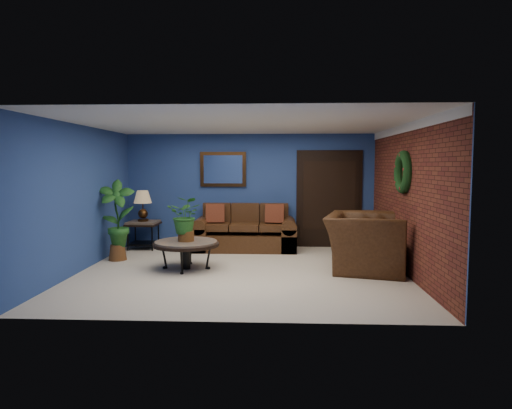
{
  "coord_description": "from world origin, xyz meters",
  "views": [
    {
      "loc": [
        0.6,
        -7.63,
        1.82
      ],
      "look_at": [
        0.22,
        0.55,
        1.11
      ],
      "focal_mm": 32.0,
      "sensor_mm": 36.0,
      "label": 1
    }
  ],
  "objects_px": {
    "end_table": "(143,228)",
    "side_chair": "(257,227)",
    "table_lamp": "(143,202)",
    "armchair": "(366,242)",
    "coffee_table": "(186,244)",
    "sofa": "(245,234)"
  },
  "relations": [
    {
      "from": "sofa",
      "to": "side_chair",
      "type": "distance_m",
      "value": 0.31
    },
    {
      "from": "coffee_table",
      "to": "table_lamp",
      "type": "distance_m",
      "value": 2.37
    },
    {
      "from": "end_table",
      "to": "side_chair",
      "type": "distance_m",
      "value": 2.48
    },
    {
      "from": "coffee_table",
      "to": "armchair",
      "type": "xyz_separation_m",
      "value": [
        3.13,
        0.1,
        0.05
      ]
    },
    {
      "from": "table_lamp",
      "to": "armchair",
      "type": "bearing_deg",
      "value": -21.84
    },
    {
      "from": "end_table",
      "to": "table_lamp",
      "type": "bearing_deg",
      "value": 0.0
    },
    {
      "from": "table_lamp",
      "to": "side_chair",
      "type": "relative_size",
      "value": 0.75
    },
    {
      "from": "sofa",
      "to": "coffee_table",
      "type": "distance_m",
      "value": 2.12
    },
    {
      "from": "armchair",
      "to": "table_lamp",
      "type": "bearing_deg",
      "value": 82.82
    },
    {
      "from": "coffee_table",
      "to": "armchair",
      "type": "height_order",
      "value": "armchair"
    },
    {
      "from": "coffee_table",
      "to": "table_lamp",
      "type": "height_order",
      "value": "table_lamp"
    },
    {
      "from": "side_chair",
      "to": "coffee_table",
      "type": "bearing_deg",
      "value": -106.03
    },
    {
      "from": "end_table",
      "to": "table_lamp",
      "type": "xyz_separation_m",
      "value": [
        0.0,
        0.0,
        0.56
      ]
    },
    {
      "from": "sofa",
      "to": "table_lamp",
      "type": "relative_size",
      "value": 3.41
    },
    {
      "from": "coffee_table",
      "to": "end_table",
      "type": "relative_size",
      "value": 1.74
    },
    {
      "from": "end_table",
      "to": "table_lamp",
      "type": "relative_size",
      "value": 1.03
    },
    {
      "from": "table_lamp",
      "to": "side_chair",
      "type": "height_order",
      "value": "table_lamp"
    },
    {
      "from": "armchair",
      "to": "end_table",
      "type": "bearing_deg",
      "value": 82.82
    },
    {
      "from": "sofa",
      "to": "coffee_table",
      "type": "xyz_separation_m",
      "value": [
        -0.9,
        -1.91,
        0.11
      ]
    },
    {
      "from": "end_table",
      "to": "armchair",
      "type": "distance_m",
      "value": 4.79
    },
    {
      "from": "end_table",
      "to": "side_chair",
      "type": "relative_size",
      "value": 0.77
    },
    {
      "from": "table_lamp",
      "to": "side_chair",
      "type": "bearing_deg",
      "value": 1.41
    }
  ]
}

